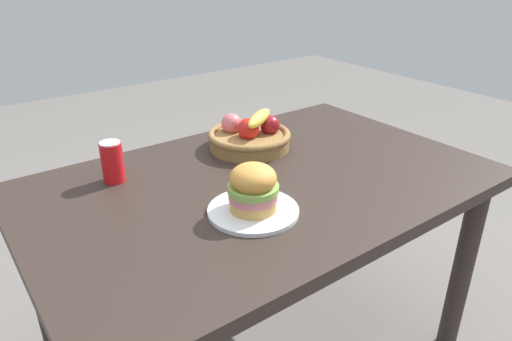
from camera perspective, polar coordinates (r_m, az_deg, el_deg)
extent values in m
cube|color=#2D231E|center=(1.43, 0.79, -1.69)|extent=(1.40, 0.90, 0.04)
cylinder|color=#2D231E|center=(1.85, 24.01, -10.94)|extent=(0.07, 0.07, 0.71)
cylinder|color=#2D231E|center=(1.73, -24.57, -13.76)|extent=(0.07, 0.07, 0.71)
cylinder|color=#2D231E|center=(2.22, 7.74, -2.49)|extent=(0.07, 0.07, 0.71)
cylinder|color=white|center=(1.24, -0.35, -4.94)|extent=(0.24, 0.24, 0.01)
cylinder|color=tan|center=(1.23, -0.35, -4.09)|extent=(0.13, 0.13, 0.03)
cylinder|color=#C67075|center=(1.22, -0.35, -3.03)|extent=(0.13, 0.13, 0.02)
cylinder|color=#84A84C|center=(1.21, -0.35, -2.19)|extent=(0.14, 0.14, 0.02)
ellipsoid|color=gold|center=(1.19, -0.36, -0.92)|extent=(0.12, 0.12, 0.08)
cylinder|color=red|center=(1.45, -17.19, 0.95)|extent=(0.07, 0.07, 0.12)
cylinder|color=silver|center=(1.42, -17.51, 3.26)|extent=(0.06, 0.06, 0.00)
cylinder|color=olive|center=(1.64, -0.82, 3.61)|extent=(0.28, 0.28, 0.05)
torus|color=olive|center=(1.63, -0.82, 4.43)|extent=(0.29, 0.29, 0.02)
sphere|color=maroon|center=(1.64, 1.72, 5.59)|extent=(0.07, 0.07, 0.07)
sphere|color=#D16066|center=(1.66, -3.02, 5.74)|extent=(0.07, 0.07, 0.07)
sphere|color=red|center=(1.60, -0.96, 5.10)|extent=(0.08, 0.08, 0.08)
ellipsoid|color=yellow|center=(1.61, 0.40, 6.43)|extent=(0.18, 0.14, 0.05)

